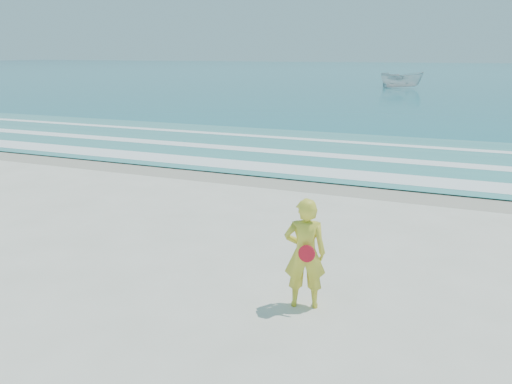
% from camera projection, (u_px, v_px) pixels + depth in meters
% --- Properties ---
extents(ground, '(400.00, 400.00, 0.00)m').
position_uv_depth(ground, '(146.00, 314.00, 7.91)').
color(ground, silver).
rests_on(ground, ground).
extents(wet_sand, '(400.00, 2.40, 0.00)m').
position_uv_depth(wet_sand, '(306.00, 182.00, 15.95)').
color(wet_sand, '#B2A893').
rests_on(wet_sand, ground).
extents(ocean, '(400.00, 190.00, 0.04)m').
position_uv_depth(ocean, '(440.00, 72.00, 101.65)').
color(ocean, '#19727F').
rests_on(ocean, ground).
extents(shallow, '(400.00, 10.00, 0.01)m').
position_uv_depth(shallow, '(341.00, 152.00, 20.40)').
color(shallow, '#59B7AD').
rests_on(shallow, ocean).
extents(foam_near, '(400.00, 1.40, 0.01)m').
position_uv_depth(foam_near, '(317.00, 172.00, 17.09)').
color(foam_near, white).
rests_on(foam_near, shallow).
extents(foam_mid, '(400.00, 0.90, 0.01)m').
position_uv_depth(foam_mid, '(337.00, 156.00, 19.68)').
color(foam_mid, white).
rests_on(foam_mid, shallow).
extents(foam_far, '(400.00, 0.60, 0.01)m').
position_uv_depth(foam_far, '(353.00, 142.00, 22.63)').
color(foam_far, white).
rests_on(foam_far, shallow).
extents(boat, '(4.97, 2.38, 1.85)m').
position_uv_depth(boat, '(402.00, 80.00, 56.31)').
color(boat, silver).
rests_on(boat, ocean).
extents(woman, '(0.77, 0.61, 1.84)m').
position_uv_depth(woman, '(305.00, 253.00, 7.93)').
color(woman, yellow).
rests_on(woman, ground).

